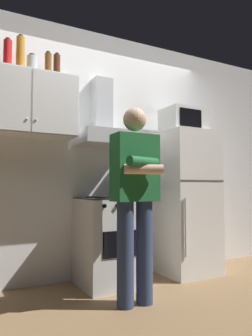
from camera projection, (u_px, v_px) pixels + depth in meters
name	position (u px, v px, depth m)	size (l,w,h in m)	color
ground_plane	(126.00, 291.00, 2.98)	(7.00, 7.00, 0.00)	olive
back_wall_tiled	(101.00, 153.00, 3.59)	(4.80, 0.10, 2.70)	white
upper_cabinet	(28.00, 104.00, 3.02)	(0.90, 0.37, 0.60)	silver
stove_oven	(110.00, 241.00, 3.20)	(0.60, 0.62, 0.87)	white
range_hood	(105.00, 128.00, 3.38)	(0.60, 0.44, 0.75)	#B7BABF
refrigerator	(185.00, 202.00, 3.66)	(0.60, 0.62, 1.60)	white
microwave	(184.00, 121.00, 3.74)	(0.48, 0.37, 0.28)	silver
person_standing	(135.00, 195.00, 2.67)	(0.38, 0.33, 1.64)	navy
cooking_pot	(127.00, 192.00, 3.19)	(0.29, 0.19, 0.10)	#B7BABF
bottle_rum_dark	(57.00, 67.00, 3.21)	(0.07, 0.07, 0.26)	#47230F
bottle_canister_steel	(32.00, 65.00, 3.06)	(0.10, 0.10, 0.19)	#B2B5BA
bottle_beer_brown	(48.00, 65.00, 3.14)	(0.06, 0.06, 0.25)	brown
bottle_soda_red	(8.00, 54.00, 2.93)	(0.08, 0.08, 0.28)	red
bottle_liquor_amber	(20.00, 54.00, 2.99)	(0.08, 0.08, 0.34)	#B7721E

